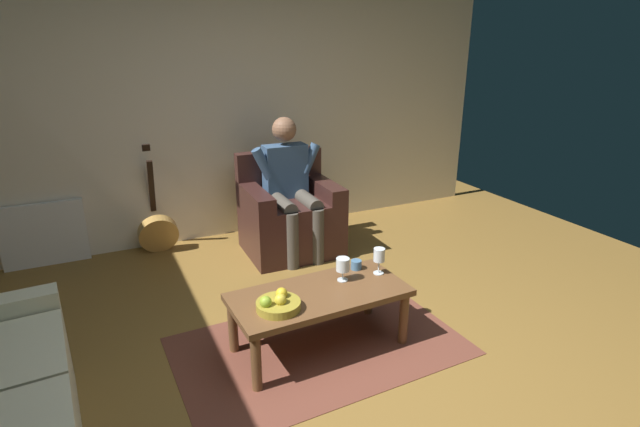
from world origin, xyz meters
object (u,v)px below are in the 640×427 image
at_px(wine_glass_far, 343,266).
at_px(wine_glass_near, 379,256).
at_px(guitar, 158,229).
at_px(candle_jar, 356,265).
at_px(coffee_table, 319,300).
at_px(armchair, 290,217).
at_px(fruit_bowl, 278,304).
at_px(person_seated, 290,183).

bearing_deg(wine_glass_far, wine_glass_near, 176.91).
distance_m(guitar, candle_jar, 2.13).
bearing_deg(candle_jar, coffee_table, 26.72).
distance_m(armchair, fruit_bowl, 1.76).
relative_size(wine_glass_near, wine_glass_far, 1.15).
xyz_separation_m(armchair, wine_glass_far, (0.22, 1.44, 0.17)).
xyz_separation_m(wine_glass_far, candle_jar, (-0.16, -0.11, -0.07)).
distance_m(person_seated, coffee_table, 1.57).
distance_m(wine_glass_near, candle_jar, 0.18).
xyz_separation_m(person_seated, coffee_table, (0.42, 1.48, -0.33)).
xyz_separation_m(coffee_table, guitar, (0.69, -2.02, -0.12)).
relative_size(guitar, wine_glass_far, 6.34).
bearing_deg(person_seated, guitar, -24.30).
height_order(person_seated, guitar, person_seated).
xyz_separation_m(guitar, fruit_bowl, (-0.39, 2.10, 0.22)).
distance_m(wine_glass_far, fruit_bowl, 0.54).
bearing_deg(wine_glass_far, guitar, -65.24).
height_order(armchair, fruit_bowl, armchair).
distance_m(coffee_table, wine_glass_far, 0.27).
relative_size(armchair, candle_jar, 12.21).
xyz_separation_m(person_seated, fruit_bowl, (0.73, 1.56, -0.23)).
bearing_deg(wine_glass_near, armchair, -88.11).
bearing_deg(armchair, guitar, -22.59).
relative_size(armchair, guitar, 0.91).
relative_size(armchair, wine_glass_near, 5.00).
bearing_deg(guitar, wine_glass_far, 114.76).
bearing_deg(coffee_table, wine_glass_near, -172.58).
distance_m(armchair, guitar, 1.22).
relative_size(person_seated, wine_glass_far, 7.86).
distance_m(armchair, wine_glass_near, 1.47).
xyz_separation_m(wine_glass_far, fruit_bowl, (0.51, 0.16, -0.07)).
bearing_deg(coffee_table, fruit_bowl, 15.42).
height_order(person_seated, wine_glass_near, person_seated).
height_order(wine_glass_near, fruit_bowl, wine_glass_near).
bearing_deg(wine_glass_near, candle_jar, -50.06).
bearing_deg(wine_glass_far, candle_jar, -146.15).
distance_m(coffee_table, candle_jar, 0.42).
bearing_deg(armchair, wine_glass_near, 93.38).
bearing_deg(coffee_table, guitar, -71.05).
bearing_deg(armchair, wine_glass_far, 82.97).
bearing_deg(armchair, candle_jar, 89.15).
distance_m(person_seated, candle_jar, 1.32).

